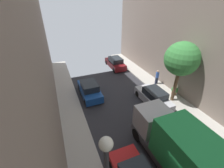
{
  "coord_description": "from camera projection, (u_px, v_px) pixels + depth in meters",
  "views": [
    {
      "loc": [
        -5.52,
        -2.18,
        9.11
      ],
      "look_at": [
        0.07,
        11.69,
        0.5
      ],
      "focal_mm": 24.17,
      "sensor_mm": 36.0,
      "label": 1
    }
  ],
  "objects": [
    {
      "name": "pedestrian",
      "position": [
        157.0,
        77.0,
        17.61
      ],
      "size": [
        0.4,
        0.36,
        1.72
      ],
      "color": "#2D334C",
      "rests_on": "sidewalk_right"
    },
    {
      "name": "potted_plant_2",
      "position": [
        174.0,
        90.0,
        15.8
      ],
      "size": [
        0.67,
        0.67,
        0.91
      ],
      "color": "brown",
      "rests_on": "sidewalk_right"
    },
    {
      "name": "delivery_truck",
      "position": [
        180.0,
        150.0,
        8.33
      ],
      "size": [
        2.26,
        6.6,
        3.38
      ],
      "color": "#4C4C51",
      "rests_on": "ground"
    },
    {
      "name": "parked_car_right_3",
      "position": [
        115.0,
        63.0,
        22.18
      ],
      "size": [
        1.78,
        4.2,
        1.57
      ],
      "color": "maroon",
      "rests_on": "ground"
    },
    {
      "name": "parked_car_left_4",
      "position": [
        90.0,
        90.0,
        15.79
      ],
      "size": [
        1.78,
        4.2,
        1.57
      ],
      "color": "#194799",
      "rests_on": "ground"
    },
    {
      "name": "street_tree_1",
      "position": [
        182.0,
        59.0,
        13.05
      ],
      "size": [
        2.99,
        2.99,
        5.84
      ],
      "color": "brown",
      "rests_on": "sidewalk_right"
    },
    {
      "name": "parked_car_right_2",
      "position": [
        153.0,
        97.0,
        14.59
      ],
      "size": [
        1.78,
        4.2,
        1.57
      ],
      "color": "silver",
      "rests_on": "ground"
    }
  ]
}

